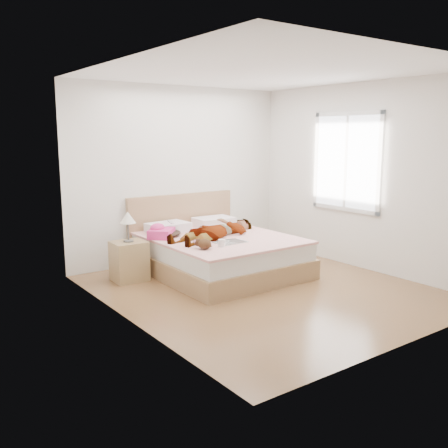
% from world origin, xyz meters
% --- Properties ---
extents(ground, '(4.00, 4.00, 0.00)m').
position_xyz_m(ground, '(0.00, 0.00, 0.00)').
color(ground, '#4F3318').
rests_on(ground, ground).
extents(woman, '(1.71, 1.06, 0.22)m').
position_xyz_m(woman, '(-0.00, 1.02, 0.62)').
color(woman, silver).
rests_on(woman, bed).
extents(hair, '(0.55, 0.62, 0.08)m').
position_xyz_m(hair, '(-0.57, 1.47, 0.55)').
color(hair, black).
rests_on(hair, bed).
extents(phone, '(0.07, 0.11, 0.05)m').
position_xyz_m(phone, '(-0.50, 1.42, 0.70)').
color(phone, silver).
rests_on(phone, bed).
extents(room_shell, '(4.00, 4.00, 4.00)m').
position_xyz_m(room_shell, '(1.77, 0.30, 1.50)').
color(room_shell, white).
rests_on(room_shell, ground).
extents(bed, '(1.80, 2.08, 1.00)m').
position_xyz_m(bed, '(0.00, 1.04, 0.28)').
color(bed, brown).
rests_on(bed, ground).
extents(towel, '(0.48, 0.48, 0.20)m').
position_xyz_m(towel, '(-0.69, 1.36, 0.59)').
color(towel, '#E83F82').
rests_on(towel, bed).
extents(magazine, '(0.41, 0.28, 0.02)m').
position_xyz_m(magazine, '(-0.10, 0.56, 0.52)').
color(magazine, white).
rests_on(magazine, bed).
extents(coffee_mug, '(0.12, 0.08, 0.09)m').
position_xyz_m(coffee_mug, '(-0.34, 0.43, 0.56)').
color(coffee_mug, silver).
rests_on(coffee_mug, bed).
extents(plush_toy, '(0.20, 0.25, 0.13)m').
position_xyz_m(plush_toy, '(-0.60, 0.45, 0.58)').
color(plush_toy, black).
rests_on(plush_toy, bed).
extents(nightstand, '(0.44, 0.39, 0.91)m').
position_xyz_m(nightstand, '(-1.17, 1.34, 0.30)').
color(nightstand, olive).
rests_on(nightstand, ground).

